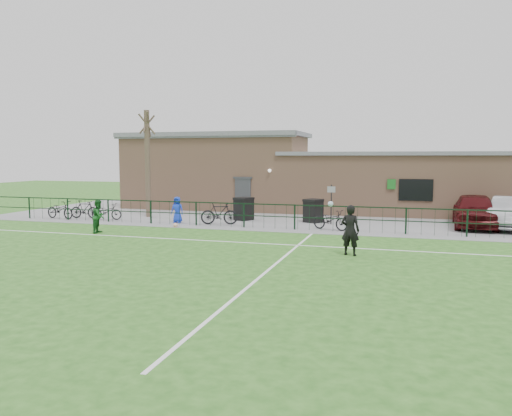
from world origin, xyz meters
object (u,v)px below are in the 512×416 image
(bicycle_a, at_px, (60,210))
(bicycle_c, at_px, (107,212))
(wheelie_bin_right, at_px, (313,212))
(ball_ground, at_px, (175,225))
(sign_post, at_px, (331,204))
(wheelie_bin_left, at_px, (244,210))
(bicycle_b, at_px, (84,209))
(car_maroon, at_px, (475,210))
(outfield_player, at_px, (99,216))
(car_silver, at_px, (511,213))
(bicycle_e, at_px, (330,220))
(spectator_child, at_px, (177,210))
(bicycle_d, at_px, (219,213))
(bare_tree, at_px, (148,164))

(bicycle_a, height_order, bicycle_c, bicycle_a)
(wheelie_bin_right, distance_m, bicycle_a, 13.85)
(ball_ground, bearing_deg, bicycle_c, 162.64)
(bicycle_a, bearing_deg, sign_post, -71.25)
(wheelie_bin_left, height_order, bicycle_b, wheelie_bin_left)
(wheelie_bin_right, relative_size, sign_post, 0.56)
(bicycle_a, xyz_separation_m, bicycle_b, (1.17, 0.53, -0.00))
(sign_post, height_order, car_maroon, sign_post)
(bicycle_a, bearing_deg, outfield_player, -116.01)
(sign_post, height_order, bicycle_a, sign_post)
(car_maroon, distance_m, car_silver, 1.57)
(wheelie_bin_left, distance_m, wheelie_bin_right, 3.74)
(bicycle_c, height_order, outfield_player, outfield_player)
(bicycle_e, distance_m, ball_ground, 7.46)
(car_maroon, xyz_separation_m, bicycle_a, (-21.43, -2.95, -0.32))
(car_silver, relative_size, outfield_player, 3.05)
(car_maroon, xyz_separation_m, car_silver, (1.57, -0.10, -0.07))
(wheelie_bin_right, bearing_deg, spectator_child, -138.41)
(car_silver, bearing_deg, bicycle_b, -157.11)
(car_silver, distance_m, outfield_player, 19.18)
(bicycle_e, height_order, ball_ground, bicycle_e)
(wheelie_bin_right, relative_size, bicycle_b, 0.68)
(bicycle_d, relative_size, spectator_child, 1.39)
(bicycle_a, bearing_deg, bicycle_e, -79.17)
(sign_post, bearing_deg, bicycle_d, -161.83)
(wheelie_bin_right, relative_size, car_maroon, 0.23)
(bare_tree, xyz_separation_m, bicycle_d, (4.99, -1.89, -2.42))
(bicycle_c, bearing_deg, outfield_player, -159.71)
(bicycle_b, bearing_deg, bicycle_e, -98.38)
(wheelie_bin_right, distance_m, ball_ground, 7.13)
(bicycle_b, relative_size, ball_ground, 7.57)
(bicycle_a, distance_m, ball_ground, 7.61)
(outfield_player, height_order, ball_ground, outfield_player)
(bare_tree, bearing_deg, outfield_player, -82.87)
(car_silver, bearing_deg, car_maroon, -166.90)
(bicycle_a, distance_m, bicycle_b, 1.29)
(spectator_child, relative_size, ball_ground, 6.20)
(car_maroon, distance_m, bicycle_c, 18.91)
(wheelie_bin_right, height_order, ball_ground, wheelie_bin_right)
(bare_tree, xyz_separation_m, wheelie_bin_right, (9.38, 0.30, -2.42))
(sign_post, bearing_deg, car_maroon, 7.50)
(wheelie_bin_left, xyz_separation_m, bicycle_d, (-0.65, -2.00, -0.01))
(car_silver, distance_m, bicycle_a, 23.18)
(bicycle_b, bearing_deg, wheelie_bin_right, -87.36)
(bicycle_e, xyz_separation_m, ball_ground, (-7.36, -1.17, -0.39))
(bicycle_c, bearing_deg, spectator_child, -99.57)
(sign_post, bearing_deg, outfield_player, -149.06)
(spectator_child, bearing_deg, bicycle_e, -4.43)
(sign_post, distance_m, bicycle_d, 5.67)
(car_silver, height_order, outfield_player, car_silver)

